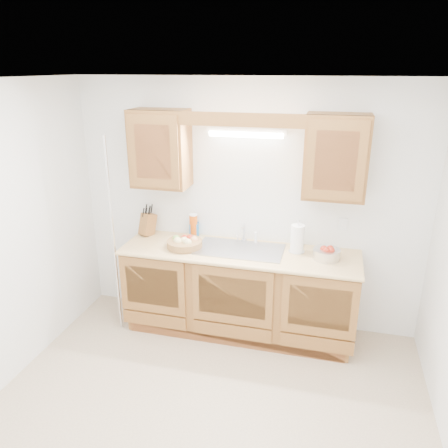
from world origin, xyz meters
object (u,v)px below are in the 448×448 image
(paper_towel, at_px, (297,239))
(apple_bowl, at_px, (327,253))
(fruit_basket, at_px, (185,243))
(knife_block, at_px, (148,224))

(paper_towel, relative_size, apple_bowl, 1.03)
(fruit_basket, relative_size, knife_block, 1.17)
(paper_towel, bearing_deg, apple_bowl, -17.79)
(knife_block, relative_size, paper_towel, 1.03)
(fruit_basket, relative_size, paper_towel, 1.20)
(knife_block, distance_m, apple_bowl, 1.86)
(fruit_basket, xyz_separation_m, paper_towel, (1.08, 0.15, 0.09))
(fruit_basket, height_order, apple_bowl, apple_bowl)
(fruit_basket, distance_m, knife_block, 0.55)
(paper_towel, bearing_deg, knife_block, 177.03)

